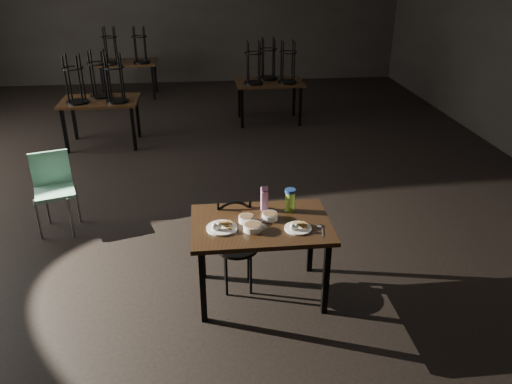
{
  "coord_description": "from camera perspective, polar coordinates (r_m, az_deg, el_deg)",
  "views": [
    {
      "loc": [
        0.33,
        -6.18,
        2.85
      ],
      "look_at": [
        0.77,
        -2.06,
        0.85
      ],
      "focal_mm": 35.0,
      "sensor_mm": 36.0,
      "label": 1
    }
  ],
  "objects": [
    {
      "name": "bg_table_right",
      "position": [
        9.16,
        1.54,
        12.7
      ],
      "size": [
        1.2,
        0.8,
        1.48
      ],
      "color": "black",
      "rests_on": "ground"
    },
    {
      "name": "bowl_big",
      "position": [
        4.17,
        -0.38,
        -4.03
      ],
      "size": [
        0.16,
        0.16,
        0.05
      ],
      "color": "white",
      "rests_on": "main_table"
    },
    {
      "name": "main_table",
      "position": [
        4.33,
        0.57,
        -4.42
      ],
      "size": [
        1.2,
        0.8,
        0.75
      ],
      "color": "black",
      "rests_on": "ground"
    },
    {
      "name": "bg_table_left",
      "position": [
        8.33,
        -17.49,
        10.19
      ],
      "size": [
        1.2,
        0.8,
        1.48
      ],
      "color": "black",
      "rests_on": "ground"
    },
    {
      "name": "juice_carton",
      "position": [
        4.45,
        0.97,
        -0.81
      ],
      "size": [
        0.06,
        0.06,
        0.23
      ],
      "color": "#941B72",
      "rests_on": "main_table"
    },
    {
      "name": "room",
      "position": [
        6.22,
        -10.33,
        20.59
      ],
      "size": [
        12.0,
        12.04,
        3.22
      ],
      "color": "black",
      "rests_on": "ground"
    },
    {
      "name": "bowl_near",
      "position": [
        4.29,
        -1.11,
        -3.07
      ],
      "size": [
        0.14,
        0.14,
        0.05
      ],
      "color": "white",
      "rests_on": "main_table"
    },
    {
      "name": "bg_table_far",
      "position": [
        11.22,
        -14.44,
        14.22
      ],
      "size": [
        1.2,
        0.8,
        1.48
      ],
      "color": "black",
      "rests_on": "ground"
    },
    {
      "name": "spoon",
      "position": [
        4.26,
        7.36,
        -3.97
      ],
      "size": [
        0.05,
        0.21,
        0.01
      ],
      "color": "silver",
      "rests_on": "main_table"
    },
    {
      "name": "school_chair",
      "position": [
        5.93,
        -22.15,
        0.78
      ],
      "size": [
        0.51,
        0.51,
        0.89
      ],
      "rotation": [
        0.0,
        0.0,
        0.3
      ],
      "color": "#79BD9E",
      "rests_on": "ground"
    },
    {
      "name": "bentwood_chair",
      "position": [
        4.57,
        -2.28,
        -5.36
      ],
      "size": [
        0.4,
        0.39,
        0.82
      ],
      "rotation": [
        0.0,
        0.0,
        0.07
      ],
      "color": "black",
      "rests_on": "ground"
    },
    {
      "name": "bowl_far",
      "position": [
        4.34,
        1.58,
        -2.76
      ],
      "size": [
        0.14,
        0.14,
        0.05
      ],
      "color": "white",
      "rests_on": "main_table"
    },
    {
      "name": "water_bottle",
      "position": [
        4.45,
        3.91,
        -0.9
      ],
      "size": [
        0.12,
        0.12,
        0.21
      ],
      "color": "#98E042",
      "rests_on": "main_table"
    },
    {
      "name": "plate_right",
      "position": [
        4.2,
        4.81,
        -4.0
      ],
      "size": [
        0.23,
        0.23,
        0.07
      ],
      "color": "white",
      "rests_on": "main_table"
    },
    {
      "name": "plate_left",
      "position": [
        4.2,
        -3.96,
        -3.95
      ],
      "size": [
        0.26,
        0.26,
        0.08
      ],
      "color": "white",
      "rests_on": "main_table"
    }
  ]
}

